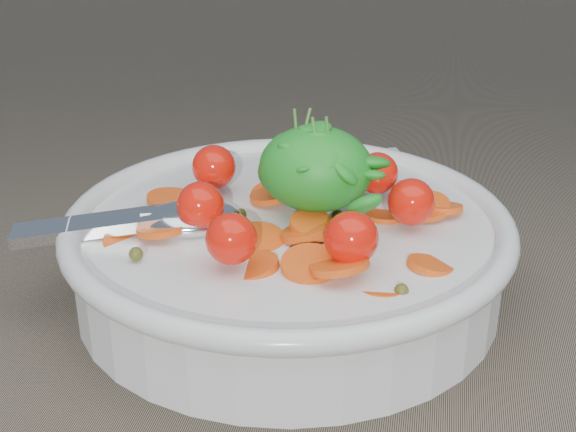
# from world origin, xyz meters

# --- Properties ---
(ground) EXTENTS (6.00, 6.00, 0.00)m
(ground) POSITION_xyz_m (0.00, 0.00, 0.00)
(ground) COLOR #7A6B57
(ground) RESTS_ON ground
(bowl) EXTENTS (0.33, 0.30, 0.13)m
(bowl) POSITION_xyz_m (-0.03, 0.02, 0.04)
(bowl) COLOR white
(bowl) RESTS_ON ground
(napkin) EXTENTS (0.22, 0.21, 0.01)m
(napkin) POSITION_xyz_m (-0.02, 0.21, 0.00)
(napkin) COLOR white
(napkin) RESTS_ON ground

